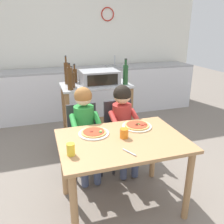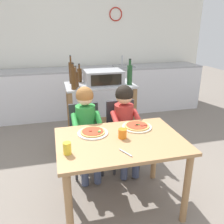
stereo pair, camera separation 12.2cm
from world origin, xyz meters
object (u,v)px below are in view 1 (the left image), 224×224
bottle_slim_sauce (75,75)px  dining_chair_left (84,134)px  dining_chair_right (120,129)px  pizza_plate_cream (137,126)px  bottle_clear_vinegar (70,78)px  drinking_cup_orange (124,133)px  serving_spoon (129,152)px  child_in_green_shirt (85,123)px  pizza_plate_white (94,133)px  dining_table (122,150)px  toaster_oven (99,77)px  bottle_tall_green_wine (67,73)px  drinking_cup_yellow (71,149)px  bottle_brown_beer (126,74)px  kitchen_island_cart (96,106)px  bottle_squat_spirits (72,79)px  child_in_red_shirt (124,118)px

bottle_slim_sauce → dining_chair_left: size_ratio=0.32×
dining_chair_left → dining_chair_right: bearing=-0.0°
dining_chair_right → pizza_plate_cream: size_ratio=2.78×
bottle_clear_vinegar → pizza_plate_cream: bearing=-60.3°
drinking_cup_orange → dining_chair_right: bearing=73.3°
bottle_slim_sauce → drinking_cup_orange: size_ratio=2.99×
dining_chair_left → dining_chair_right: size_ratio=1.00×
dining_chair_right → serving_spoon: size_ratio=5.79×
serving_spoon → drinking_cup_orange: bearing=78.6°
child_in_green_shirt → pizza_plate_white: child_in_green_shirt is taller
dining_table → toaster_oven: bearing=84.1°
bottle_clear_vinegar → dining_chair_right: size_ratio=0.41×
toaster_oven → dining_chair_right: (0.10, -0.58, -0.53)m
dining_table → dining_chair_left: 0.75m
bottle_slim_sauce → serving_spoon: bearing=-85.6°
dining_chair_left → dining_chair_right: same height
dining_chair_right → bottle_tall_green_wine: bearing=125.2°
bottle_tall_green_wine → drinking_cup_yellow: (-0.19, -1.57, -0.30)m
bottle_brown_beer → bottle_tall_green_wine: bearing=160.8°
pizza_plate_white → pizza_plate_cream: bearing=3.9°
drinking_cup_yellow → child_in_green_shirt: bearing=70.4°
pizza_plate_white → kitchen_island_cart: bearing=75.0°
bottle_squat_spirits → drinking_cup_orange: bearing=-76.9°
drinking_cup_yellow → bottle_brown_beer: bearing=54.3°
dining_chair_left → dining_table: bearing=-72.9°
dining_chair_left → serving_spoon: dining_chair_left is taller
toaster_oven → drinking_cup_yellow: 1.56m
bottle_slim_sauce → bottle_tall_green_wine: size_ratio=0.68×
dining_chair_left → drinking_cup_yellow: size_ratio=8.24×
dining_chair_right → serving_spoon: bearing=-105.2°
kitchen_island_cart → dining_table: size_ratio=0.83×
dining_chair_left → drinking_cup_orange: (0.24, -0.68, 0.29)m
drinking_cup_orange → dining_table: bearing=-138.9°
bottle_tall_green_wine → dining_chair_left: bottle_tall_green_wine is taller
drinking_cup_orange → drinking_cup_yellow: (-0.50, -0.16, 0.01)m
toaster_oven → child_in_red_shirt: toaster_oven is taller
bottle_squat_spirits → serving_spoon: (0.22, -1.45, -0.30)m
child_in_green_shirt → pizza_plate_cream: size_ratio=3.55×
dining_chair_left → drinking_cup_orange: bearing=-70.5°
pizza_plate_white → bottle_slim_sauce: bearing=87.7°
dining_chair_right → toaster_oven: bearing=99.4°
bottle_brown_beer → toaster_oven: bearing=160.6°
bottle_slim_sauce → pizza_plate_white: (-0.05, -1.32, -0.28)m
dining_chair_right → pizza_plate_white: bearing=-130.2°
bottle_squat_spirits → bottle_tall_green_wine: bottle_tall_green_wine is taller
bottle_tall_green_wine → dining_chair_left: 0.94m
bottle_slim_sauce → bottle_clear_vinegar: bearing=-107.2°
toaster_oven → dining_chair_left: toaster_oven is taller
toaster_oven → dining_chair_right: size_ratio=0.62×
kitchen_island_cart → child_in_green_shirt: size_ratio=0.90×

